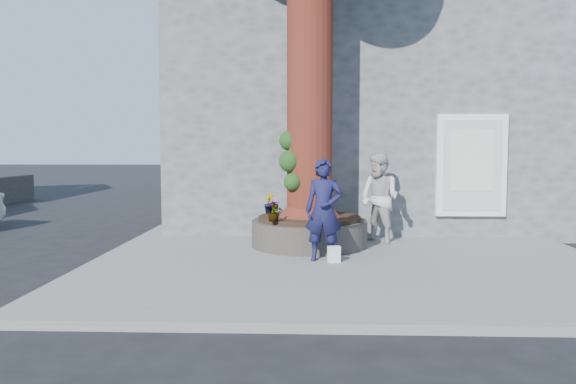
{
  "coord_description": "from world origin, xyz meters",
  "views": [
    {
      "loc": [
        0.78,
        -9.13,
        2.08
      ],
      "look_at": [
        0.39,
        1.39,
        1.25
      ],
      "focal_mm": 35.0,
      "sensor_mm": 36.0,
      "label": 1
    }
  ],
  "objects": [
    {
      "name": "pavement",
      "position": [
        1.5,
        1.0,
        0.06
      ],
      "size": [
        9.0,
        8.0,
        0.12
      ],
      "primitive_type": "cube",
      "color": "slate",
      "rests_on": "ground"
    },
    {
      "name": "planter",
      "position": [
        0.8,
        2.0,
        0.41
      ],
      "size": [
        2.3,
        2.3,
        0.6
      ],
      "color": "black",
      "rests_on": "pavement"
    },
    {
      "name": "man",
      "position": [
        1.05,
        0.52,
        1.01
      ],
      "size": [
        0.69,
        0.5,
        1.77
      ],
      "primitive_type": "imported",
      "rotation": [
        0.0,
        0.0,
        -0.13
      ],
      "color": "#141439",
      "rests_on": "pavement"
    },
    {
      "name": "plant_c",
      "position": [
        0.13,
        1.15,
        0.91
      ],
      "size": [
        0.26,
        0.26,
        0.38
      ],
      "primitive_type": "imported",
      "rotation": [
        0.0,
        0.0,
        3.4
      ],
      "color": "gray",
      "rests_on": "planter"
    },
    {
      "name": "woman",
      "position": [
        2.24,
        2.41,
        1.05
      ],
      "size": [
        1.13,
        1.14,
        1.86
      ],
      "primitive_type": "imported",
      "rotation": [
        0.0,
        0.0,
        -0.8
      ],
      "color": "beige",
      "rests_on": "pavement"
    },
    {
      "name": "stone_shop",
      "position": [
        2.5,
        7.2,
        3.16
      ],
      "size": [
        10.3,
        8.3,
        6.3
      ],
      "color": "#515557",
      "rests_on": "ground"
    },
    {
      "name": "shopping_bag",
      "position": [
        1.22,
        0.4,
        0.26
      ],
      "size": [
        0.23,
        0.18,
        0.28
      ],
      "primitive_type": "cube",
      "rotation": [
        0.0,
        0.0,
        0.36
      ],
      "color": "white",
      "rests_on": "pavement"
    },
    {
      "name": "ground",
      "position": [
        0.0,
        0.0,
        0.0
      ],
      "size": [
        120.0,
        120.0,
        0.0
      ],
      "primitive_type": "plane",
      "color": "black",
      "rests_on": "ground"
    },
    {
      "name": "yellow_line",
      "position": [
        -3.05,
        1.0,
        0.0
      ],
      "size": [
        0.1,
        30.0,
        0.01
      ],
      "primitive_type": "cube",
      "color": "yellow",
      "rests_on": "ground"
    },
    {
      "name": "plant_a",
      "position": [
        1.08,
        1.15,
        0.9
      ],
      "size": [
        0.21,
        0.17,
        0.35
      ],
      "primitive_type": "imported",
      "rotation": [
        0.0,
        0.0,
        0.27
      ],
      "color": "gray",
      "rests_on": "planter"
    },
    {
      "name": "plant_d",
      "position": [
        0.07,
        2.85,
        0.86
      ],
      "size": [
        0.25,
        0.27,
        0.27
      ],
      "primitive_type": "imported",
      "rotation": [
        0.0,
        0.0,
        4.86
      ],
      "color": "gray",
      "rests_on": "planter"
    },
    {
      "name": "plant_b",
      "position": [
        -0.05,
        2.47,
        0.93
      ],
      "size": [
        0.26,
        0.26,
        0.43
      ],
      "primitive_type": "imported",
      "rotation": [
        0.0,
        0.0,
        1.7
      ],
      "color": "gray",
      "rests_on": "planter"
    }
  ]
}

